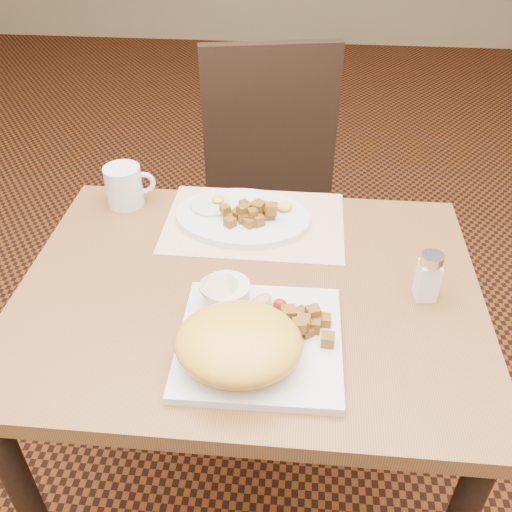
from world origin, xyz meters
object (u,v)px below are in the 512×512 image
Objects in this scene: plate_oval at (243,217)px; chair_far at (273,193)px; table at (249,328)px; coffee_mug at (125,186)px; plate_square at (260,342)px; salt_shaker at (428,276)px.

chair_far is at bearing 85.10° from plate_oval.
coffee_mug is (-0.32, 0.28, 0.16)m from table.
chair_far is at bearing 52.94° from coffee_mug.
plate_oval is at bearing 100.80° from plate_square.
coffee_mug is (-0.35, 0.43, 0.04)m from plate_square.
plate_square reaches higher than table.
coffee_mug is (-0.65, 0.27, -0.00)m from salt_shaker.
chair_far is at bearing 89.70° from table.
plate_square is at bearing -79.20° from plate_oval.
salt_shaker is (0.37, -0.22, 0.04)m from plate_oval.
salt_shaker is (0.33, -0.70, 0.26)m from chair_far.
chair_far is 8.50× the size of coffee_mug.
salt_shaker is at bearing -22.69° from coffee_mug.
coffee_mug reaches higher than plate_square.
coffee_mug is (-0.28, 0.05, 0.04)m from plate_oval.
salt_shaker reaches higher than table.
salt_shaker reaches higher than coffee_mug.
plate_oval reaches higher than table.
plate_square is 0.34m from salt_shaker.
plate_square is (0.03, -0.15, 0.12)m from table.
coffee_mug reaches higher than plate_oval.
plate_oval is at bearing -10.04° from coffee_mug.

